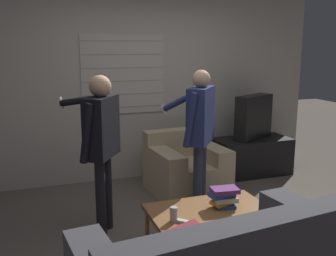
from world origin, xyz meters
The scene contains 11 objects.
ground_plane centered at (0.00, 0.00, 0.00)m, with size 16.00×16.00×0.00m, color #665B51.
wall_back centered at (-0.01, 2.03, 1.28)m, with size 5.20×0.08×2.55m.
armchair_beige centered at (0.36, 1.23, 0.31)m, with size 0.94×0.91×0.76m.
coffee_table centered at (0.00, -0.21, 0.37)m, with size 1.07×0.61×0.40m.
tv_stand centered at (1.53, 1.58, 0.26)m, with size 1.08×0.52×0.53m.
tv centered at (1.53, 1.58, 0.84)m, with size 0.68×0.47×0.62m.
person_left_standing centered at (-0.82, 0.49, 0.99)m, with size 0.56×0.79×1.56m.
person_right_standing centered at (0.26, 0.61, 1.00)m, with size 0.50×0.80×1.58m.
book_stack centered at (0.15, -0.22, 0.50)m, with size 0.27×0.19×0.18m.
soda_can centered at (-0.38, -0.35, 0.47)m, with size 0.07×0.07×0.13m.
spare_remote centered at (-0.32, -0.40, 0.42)m, with size 0.12×0.12×0.02m.
Camera 1 is at (-1.43, -3.18, 1.83)m, focal length 42.00 mm.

